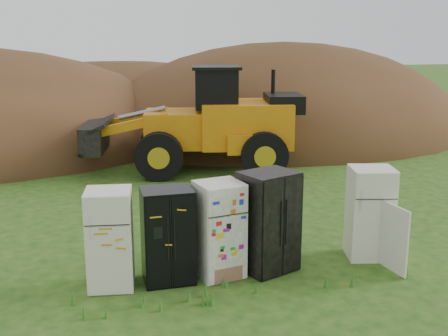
% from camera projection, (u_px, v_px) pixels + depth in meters
% --- Properties ---
extents(ground, '(120.00, 120.00, 0.00)m').
position_uv_depth(ground, '(251.00, 270.00, 10.13)').
color(ground, '#1F4512').
rests_on(ground, ground).
extents(fridge_leftmost, '(0.84, 0.82, 1.68)m').
position_uv_depth(fridge_leftmost, '(110.00, 239.00, 9.30)').
color(fridge_leftmost, white).
rests_on(fridge_leftmost, ground).
extents(fridge_black_side, '(0.86, 0.68, 1.64)m').
position_uv_depth(fridge_black_side, '(168.00, 236.00, 9.52)').
color(fridge_black_side, black).
rests_on(fridge_black_side, ground).
extents(fridge_sticker, '(0.87, 0.82, 1.69)m').
position_uv_depth(fridge_sticker, '(219.00, 229.00, 9.74)').
color(fridge_sticker, white).
rests_on(fridge_sticker, ground).
extents(fridge_dark_mid, '(1.13, 1.04, 1.81)m').
position_uv_depth(fridge_dark_mid, '(268.00, 222.00, 9.97)').
color(fridge_dark_mid, black).
rests_on(fridge_dark_mid, ground).
extents(fridge_open_door, '(0.95, 0.90, 1.74)m').
position_uv_depth(fridge_open_door, '(370.00, 213.00, 10.56)').
color(fridge_open_door, white).
rests_on(fridge_open_door, ground).
extents(wheel_loader, '(7.06, 4.02, 3.22)m').
position_uv_depth(wheel_loader, '(190.00, 120.00, 17.09)').
color(wheel_loader, orange).
rests_on(wheel_loader, ground).
extents(dirt_mound_right, '(15.72, 11.53, 7.70)m').
position_uv_depth(dirt_mound_right, '(283.00, 135.00, 23.62)').
color(dirt_mound_right, '#402B14').
rests_on(dirt_mound_right, ground).
extents(dirt_mound_back, '(19.41, 12.94, 5.92)m').
position_uv_depth(dirt_mound_back, '(115.00, 126.00, 25.91)').
color(dirt_mound_back, '#402B14').
rests_on(dirt_mound_back, ground).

